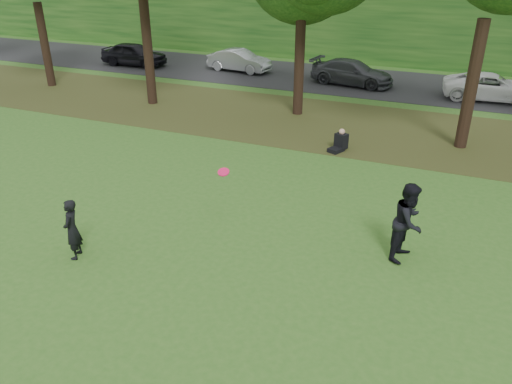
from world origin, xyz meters
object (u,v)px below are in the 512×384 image
at_px(player_left, 72,229).
at_px(frisbee, 223,172).
at_px(player_right, 409,222).
at_px(seated_person, 340,143).

height_order(player_left, frisbee, frisbee).
bearing_deg(frisbee, player_right, 20.00).
bearing_deg(player_left, seated_person, 134.71).
xyz_separation_m(player_left, seated_person, (4.14, 9.40, -0.45)).
xyz_separation_m(player_right, seated_person, (-3.20, 6.32, -0.66)).
xyz_separation_m(player_left, frisbee, (3.26, 1.59, 1.40)).
height_order(player_left, player_right, player_right).
height_order(frisbee, seated_person, frisbee).
bearing_deg(player_right, frisbee, 123.60).
bearing_deg(seated_person, frisbee, -72.15).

